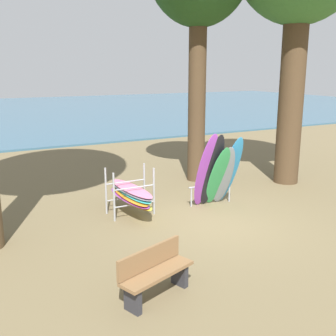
# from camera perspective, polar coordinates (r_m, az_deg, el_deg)

# --- Properties ---
(ground_plane) EXTENTS (80.00, 80.00, 0.00)m
(ground_plane) POSITION_cam_1_polar(r_m,az_deg,el_deg) (10.56, 6.77, -7.14)
(ground_plane) COLOR brown
(lake_water) EXTENTS (80.00, 36.00, 0.10)m
(lake_water) POSITION_cam_1_polar(r_m,az_deg,el_deg) (38.32, -19.32, 7.38)
(lake_water) COLOR #38607A
(lake_water) RESTS_ON ground
(leaning_board_pile) EXTENTS (1.36, 0.95, 2.15)m
(leaning_board_pile) POSITION_cam_1_polar(r_m,az_deg,el_deg) (11.18, 6.89, -0.70)
(leaning_board_pile) COLOR purple
(leaning_board_pile) RESTS_ON ground
(board_storage_rack) EXTENTS (1.15, 2.13, 1.25)m
(board_storage_rack) POSITION_cam_1_polar(r_m,az_deg,el_deg) (10.77, -5.19, -3.58)
(board_storage_rack) COLOR #9EA0A5
(board_storage_rack) RESTS_ON ground
(park_bench) EXTENTS (1.46, 0.86, 0.85)m
(park_bench) POSITION_cam_1_polar(r_m,az_deg,el_deg) (7.01, -1.84, -14.22)
(park_bench) COLOR #2D2D33
(park_bench) RESTS_ON ground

